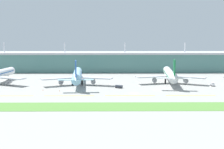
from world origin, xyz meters
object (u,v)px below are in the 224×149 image
(airliner_near_middle, at_px, (77,76))
(pushback_tug, at_px, (119,86))
(airliner_far_middle, at_px, (170,74))
(safety_cone_left_wingtip, at_px, (60,91))
(baggage_cart, at_px, (213,84))
(safety_cone_nose_front, at_px, (43,90))

(airliner_near_middle, bearing_deg, pushback_tug, -25.00)
(airliner_far_middle, bearing_deg, safety_cone_left_wingtip, -157.28)
(safety_cone_left_wingtip, bearing_deg, airliner_near_middle, 71.54)
(safety_cone_left_wingtip, bearing_deg, airliner_far_middle, 22.72)
(baggage_cart, bearing_deg, pushback_tug, -173.45)
(pushback_tug, height_order, safety_cone_left_wingtip, pushback_tug)
(airliner_far_middle, height_order, safety_cone_nose_front, airliner_far_middle)
(airliner_near_middle, height_order, safety_cone_left_wingtip, airliner_near_middle)
(safety_cone_nose_front, bearing_deg, baggage_cart, 8.06)
(airliner_near_middle, relative_size, airliner_far_middle, 0.99)
(baggage_cart, xyz_separation_m, safety_cone_left_wingtip, (-99.02, -18.58, -0.91))
(airliner_near_middle, relative_size, safety_cone_nose_front, 90.93)
(pushback_tug, distance_m, safety_cone_left_wingtip, 37.94)
(airliner_far_middle, xyz_separation_m, pushback_tug, (-36.55, -19.09, -5.35))
(airliner_far_middle, xyz_separation_m, safety_cone_left_wingtip, (-72.74, -30.46, -6.10))
(airliner_far_middle, relative_size, baggage_cart, 17.50)
(airliner_near_middle, xyz_separation_m, pushback_tug, (28.03, -13.07, -5.35))
(safety_cone_left_wingtip, bearing_deg, pushback_tug, 17.44)
(pushback_tug, bearing_deg, safety_cone_nose_front, -169.94)
(airliner_near_middle, xyz_separation_m, baggage_cart, (90.86, -5.86, -5.19))
(pushback_tug, bearing_deg, airliner_far_middle, 27.58)
(pushback_tug, xyz_separation_m, safety_cone_left_wingtip, (-36.19, -11.37, -0.75))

